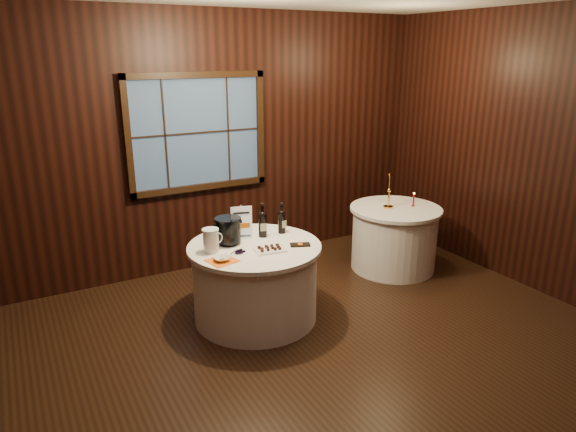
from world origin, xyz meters
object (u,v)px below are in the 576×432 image
main_table (255,282)px  ice_bucket (228,230)px  chocolate_box (300,245)px  red_candle (413,201)px  port_bottle_right (282,220)px  chocolate_plate (270,249)px  side_table (394,238)px  sign_stand (242,227)px  cracker_bowl (222,259)px  glass_pitcher (211,240)px  port_bottle_left (263,222)px  grape_bunch (240,251)px  brass_candlestick (389,195)px

main_table → ice_bucket: bearing=142.3°
chocolate_box → red_candle: bearing=36.9°
port_bottle_right → ice_bucket: (-0.59, -0.02, -0.00)m
port_bottle_right → chocolate_plate: bearing=-144.5°
red_candle → main_table: bearing=-174.0°
side_table → main_table: bearing=-171.5°
sign_stand → cracker_bowl: sign_stand is taller
port_bottle_right → glass_pitcher: port_bottle_right is taller
chocolate_box → glass_pitcher: 0.84m
main_table → side_table: same height
sign_stand → glass_pitcher: 0.45m
main_table → glass_pitcher: glass_pitcher is taller
port_bottle_left → port_bottle_right: (0.22, 0.01, -0.01)m
main_table → side_table: size_ratio=1.19×
grape_bunch → port_bottle_left: bearing=37.6°
grape_bunch → glass_pitcher: 0.28m
ice_bucket → chocolate_plate: bearing=-53.6°
chocolate_plate → ice_bucket: bearing=126.4°
main_table → port_bottle_right: 0.68m
chocolate_box → grape_bunch: (-0.58, 0.10, 0.01)m
port_bottle_right → cracker_bowl: 0.91m
port_bottle_right → chocolate_plate: (-0.33, -0.38, -0.12)m
red_candle → port_bottle_right: bearing=-178.3°
port_bottle_right → red_candle: 1.81m
chocolate_box → side_table: bearing=40.8°
port_bottle_left → side_table: bearing=18.5°
main_table → chocolate_plate: 0.45m
main_table → brass_candlestick: brass_candlestick is taller
sign_stand → grape_bunch: bearing=-101.2°
side_table → red_candle: (0.20, -0.07, 0.45)m
port_bottle_right → glass_pitcher: (-0.81, -0.14, -0.03)m
chocolate_plate → red_candle: red_candle is taller
brass_candlestick → red_candle: 0.32m
main_table → glass_pitcher: size_ratio=5.77×
ice_bucket → glass_pitcher: bearing=-152.4°
side_table → chocolate_plate: size_ratio=3.51×
port_bottle_right → grape_bunch: bearing=-167.1°
chocolate_plate → cracker_bowl: size_ratio=2.13×
ice_bucket → grape_bunch: size_ratio=1.67×
port_bottle_left → ice_bucket: port_bottle_left is taller
glass_pitcher → grape_bunch: bearing=-47.5°
side_table → glass_pitcher: (-2.42, -0.26, 0.49)m
port_bottle_right → brass_candlestick: bearing=-7.8°
brass_candlestick → red_candle: (0.29, -0.10, -0.08)m
sign_stand → grape_bunch: 0.43m
cracker_bowl → side_table: bearing=12.0°
side_table → chocolate_box: 1.75m
grape_bunch → brass_candlestick: 2.17m
brass_candlestick → glass_pitcher: bearing=-172.8°
side_table → red_candle: 0.50m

